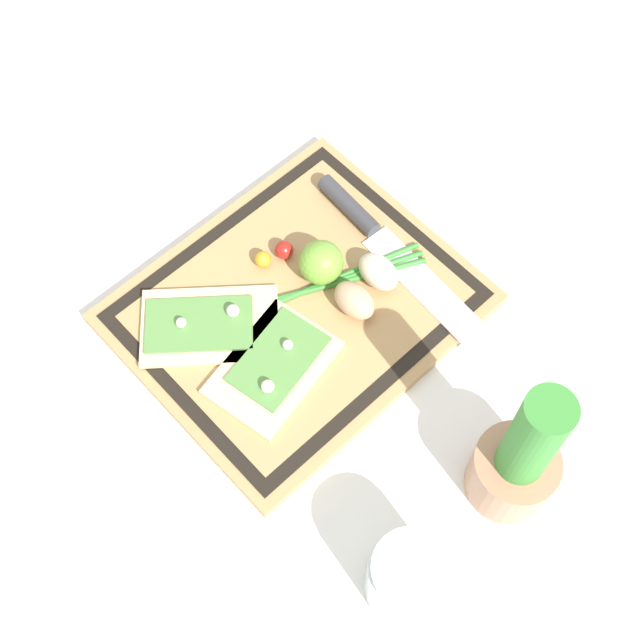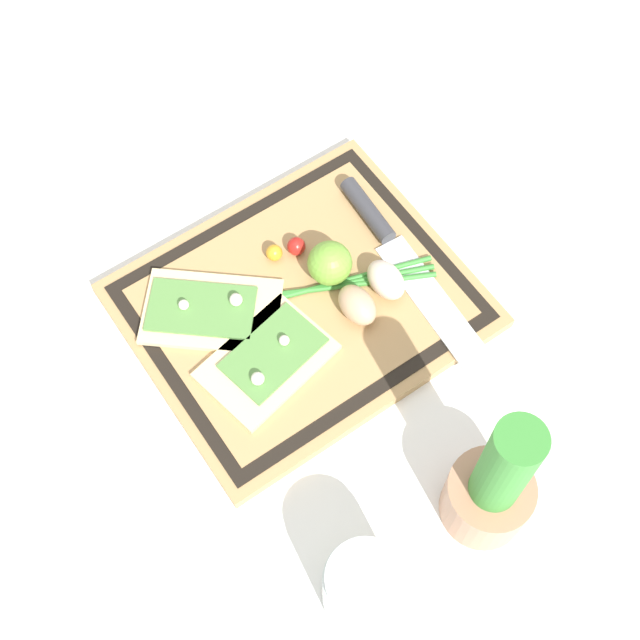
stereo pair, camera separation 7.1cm
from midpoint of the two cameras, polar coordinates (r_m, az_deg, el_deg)
The scene contains 13 objects.
ground_plane at distance 1.11m, azimuth -3.33°, elevation 0.41°, with size 6.00×6.00×0.00m, color white.
cutting_board at distance 1.10m, azimuth -3.36°, elevation 0.65°, with size 0.40×0.34×0.02m.
pizza_slice_near at distance 1.08m, azimuth -9.09°, elevation -0.45°, with size 0.19×0.19×0.02m.
pizza_slice_far at distance 1.05m, azimuth -4.89°, elevation -3.08°, with size 0.17×0.13×0.02m.
knife at distance 1.13m, azimuth 1.66°, elevation 5.54°, with size 0.05×0.30×0.02m.
egg_brown at distance 1.07m, azimuth 0.31°, elevation 1.14°, with size 0.04×0.06×0.04m, color tan.
egg_pink at distance 1.09m, azimuth 1.89°, elevation 2.98°, with size 0.04×0.06×0.04m, color beige.
lime at distance 1.09m, azimuth -1.82°, elevation 3.58°, with size 0.06×0.06×0.06m, color #70A838.
cherry_tomato_red at distance 1.12m, azimuth -4.15°, elevation 4.38°, with size 0.02×0.02×0.02m, color red.
cherry_tomato_yellow at distance 1.11m, azimuth -5.51°, elevation 3.78°, with size 0.02×0.02×0.02m, color gold.
scallion_bunch at distance 1.09m, azimuth -3.05°, elevation 1.65°, with size 0.31×0.15×0.01m.
herb_pot at distance 0.96m, azimuth 10.55°, elevation -9.03°, with size 0.09×0.09×0.23m.
sauce_jar at distance 0.96m, azimuth 3.43°, elevation -16.36°, with size 0.09×0.09×0.10m.
Camera 1 is at (0.33, 0.40, 0.98)m, focal length 50.00 mm.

